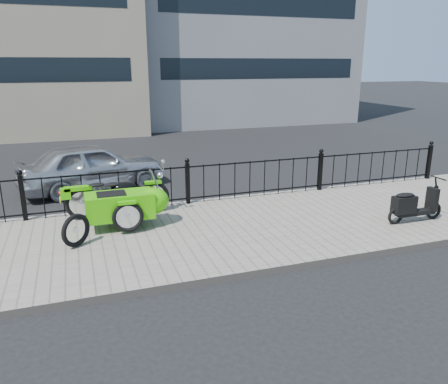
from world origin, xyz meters
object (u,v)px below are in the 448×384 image
object	(u,v)px
scooter	(412,206)
spare_tire	(76,230)
sedan_car	(92,166)
motorcycle_sidecar	(128,202)

from	to	relation	value
scooter	spare_tire	distance (m)	6.61
sedan_car	motorcycle_sidecar	bearing A→B (deg)	173.53
motorcycle_sidecar	scooter	size ratio (longest dim) A/B	1.70
spare_tire	sedan_car	size ratio (longest dim) A/B	0.16
motorcycle_sidecar	spare_tire	bearing A→B (deg)	-141.50
motorcycle_sidecar	scooter	distance (m)	5.79
scooter	spare_tire	world-z (taller)	scooter
scooter	sedan_car	world-z (taller)	sedan_car
motorcycle_sidecar	sedan_car	size ratio (longest dim) A/B	0.61
scooter	sedan_car	bearing A→B (deg)	139.91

